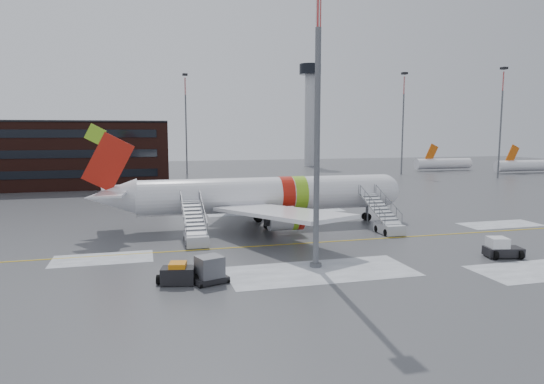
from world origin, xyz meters
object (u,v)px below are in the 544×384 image
object	(u,v)px
airliner	(259,195)
uld_container	(210,270)
light_mast_near	(317,112)
baggage_tractor	(178,275)
airstair_fwd	(386,222)
pushback_tug	(501,248)
airstair_aft	(195,232)

from	to	relation	value
airliner	uld_container	bearing A→B (deg)	-113.05
light_mast_near	uld_container	bearing A→B (deg)	-167.79
airliner	baggage_tractor	world-z (taller)	airliner
uld_container	airstair_fwd	bearing A→B (deg)	31.51
airliner	pushback_tug	distance (m)	24.57
airstair_aft	baggage_tractor	size ratio (longest dim) A/B	2.55
airliner	airstair_aft	xyz separation A→B (m)	(-7.69, -6.54, -2.35)
uld_container	light_mast_near	bearing A→B (deg)	12.21
airstair_fwd	uld_container	bearing A→B (deg)	-148.49
pushback_tug	airstair_aft	bearing A→B (deg)	154.16
airstair_aft	baggage_tractor	xyz separation A→B (m)	(-2.43, -11.95, -0.42)
airstair_fwd	uld_container	world-z (taller)	airstair_fwd
airliner	light_mast_near	size ratio (longest dim) A/B	1.55
pushback_tug	uld_container	xyz separation A→B (m)	(-24.31, -0.59, 0.13)
airstair_fwd	airstair_aft	size ratio (longest dim) A/B	1.00
airstair_aft	uld_container	bearing A→B (deg)	-91.39
airliner	airstair_aft	bearing A→B (deg)	-139.63
airstair_aft	uld_container	world-z (taller)	airstair_aft
uld_container	light_mast_near	xyz separation A→B (m)	(8.42, 1.82, 10.92)
airliner	baggage_tractor	xyz separation A→B (m)	(-10.12, -18.48, -2.78)
airstair_fwd	airliner	bearing A→B (deg)	151.34
airstair_aft	pushback_tug	xyz separation A→B (m)	(24.02, -11.63, -0.33)
baggage_tractor	pushback_tug	bearing A→B (deg)	0.68
baggage_tractor	light_mast_near	world-z (taller)	light_mast_near
airliner	uld_container	size ratio (longest dim) A/B	13.02
airstair_aft	baggage_tractor	bearing A→B (deg)	-101.52
airstair_fwd	baggage_tractor	bearing A→B (deg)	-151.59
pushback_tug	light_mast_near	bearing A→B (deg)	175.58
baggage_tractor	light_mast_near	bearing A→B (deg)	8.30
airliner	light_mast_near	xyz separation A→B (m)	(0.44, -16.94, 8.37)
airstair_fwd	uld_container	xyz separation A→B (m)	(-19.94, -12.23, -0.19)
airliner	pushback_tug	xyz separation A→B (m)	(16.33, -18.17, -2.68)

